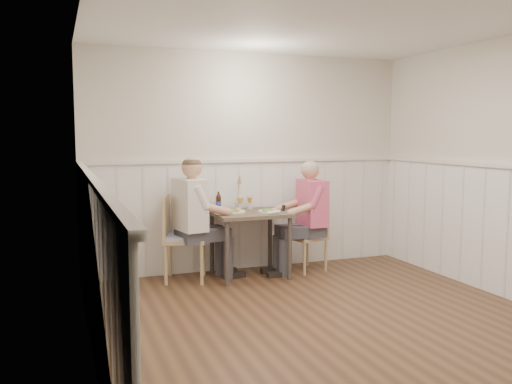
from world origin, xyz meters
The scene contains 16 objects.
ground_plane centered at (0.00, 0.00, 0.00)m, with size 4.50×4.50×0.00m, color #452D1D.
room_shell centered at (0.00, 0.00, 1.52)m, with size 4.04×4.54×2.60m.
wainscot centered at (0.00, 0.69, 0.69)m, with size 4.00×4.49×1.34m.
dining_table centered at (-0.14, 1.84, 0.64)m, with size 0.84×0.70×0.75m.
chair_right centered at (0.63, 1.87, 0.45)m, with size 0.49×0.49×0.83m.
chair_left centered at (-0.94, 1.94, 0.52)m, with size 0.57×0.57×0.96m.
man_in_pink centered at (0.58, 1.78, 0.57)m, with size 0.62×0.44×1.35m.
diner_cream centered at (-0.81, 1.83, 0.59)m, with size 0.71×0.51×1.41m.
plate_man centered at (0.05, 1.74, 0.77)m, with size 0.26×0.26×0.06m.
plate_diner centered at (-0.35, 1.86, 0.77)m, with size 0.28×0.28×0.07m.
beer_glass_a centered at (-0.05, 2.10, 0.86)m, with size 0.07×0.07×0.16m.
beer_glass_b centered at (-0.21, 1.98, 0.87)m, with size 0.07×0.07×0.18m.
beer_bottle centered at (-0.44, 2.10, 0.85)m, with size 0.06×0.06×0.22m.
rolled_napkin centered at (0.04, 1.59, 0.77)m, with size 0.18×0.10×0.04m.
grass_vase centered at (-0.22, 2.08, 0.94)m, with size 0.05×0.05×0.43m.
gingham_mat centered at (-0.43, 2.03, 0.75)m, with size 0.30×0.27×0.01m.
Camera 1 is at (-2.20, -3.94, 1.64)m, focal length 38.00 mm.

